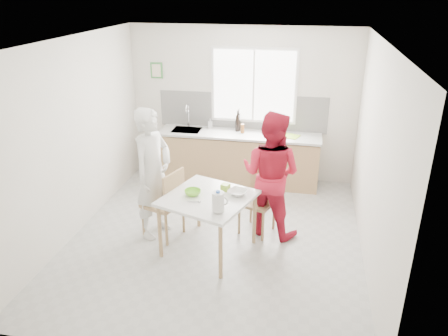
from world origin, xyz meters
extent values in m
plane|color=#B7B7B2|center=(0.00, 0.00, 0.00)|extent=(4.50, 4.50, 0.00)
plane|color=silver|center=(0.00, 2.25, 1.35)|extent=(4.00, 0.00, 4.00)
plane|color=silver|center=(0.00, -2.25, 1.35)|extent=(4.00, 0.00, 4.00)
plane|color=silver|center=(-2.00, 0.00, 1.35)|extent=(0.00, 4.50, 4.50)
plane|color=silver|center=(2.00, 0.00, 1.35)|extent=(0.00, 4.50, 4.50)
plane|color=white|center=(0.00, 0.00, 2.70)|extent=(4.50, 4.50, 0.00)
cube|color=white|center=(0.20, 2.23, 1.70)|extent=(1.50, 0.03, 1.30)
cube|color=white|center=(0.20, 2.21, 1.70)|extent=(1.40, 0.02, 1.20)
cube|color=white|center=(0.20, 2.21, 1.70)|extent=(0.03, 0.03, 1.20)
cube|color=white|center=(0.00, 2.24, 1.23)|extent=(3.00, 0.02, 0.65)
cube|color=#419044|center=(-1.55, 2.23, 1.90)|extent=(0.22, 0.02, 0.28)
cube|color=beige|center=(-1.55, 2.22, 1.90)|extent=(0.16, 0.01, 0.22)
cube|color=tan|center=(0.00, 1.95, 0.43)|extent=(2.80, 0.60, 0.86)
cube|color=#3F3326|center=(0.00, 1.95, 0.05)|extent=(2.80, 0.54, 0.10)
cube|color=silver|center=(0.00, 1.95, 0.90)|extent=(2.84, 0.64, 0.04)
cube|color=#A5A5AA|center=(-0.95, 1.95, 0.91)|extent=(0.50, 0.40, 0.03)
cylinder|color=silver|center=(-0.95, 2.11, 1.10)|extent=(0.02, 0.02, 0.36)
torus|color=silver|center=(-0.95, 2.04, 1.28)|extent=(0.02, 0.18, 0.18)
cube|color=white|center=(-0.03, -0.31, 0.78)|extent=(1.31, 1.31, 0.04)
cylinder|color=tan|center=(-0.61, -0.60, 0.37)|extent=(0.05, 0.05, 0.73)
cylinder|color=tan|center=(-0.32, 0.26, 0.37)|extent=(0.05, 0.05, 0.73)
cylinder|color=tan|center=(0.25, -0.89, 0.37)|extent=(0.05, 0.05, 0.73)
cylinder|color=tan|center=(0.54, -0.03, 0.37)|extent=(0.05, 0.05, 0.73)
cube|color=tan|center=(-0.74, -0.07, 0.50)|extent=(0.60, 0.60, 0.04)
cube|color=tan|center=(-0.54, -0.14, 0.77)|extent=(0.18, 0.43, 0.49)
cylinder|color=tan|center=(-0.87, 0.18, 0.24)|extent=(0.04, 0.04, 0.48)
cylinder|color=tan|center=(-1.00, -0.20, 0.24)|extent=(0.04, 0.04, 0.48)
cylinder|color=tan|center=(-0.49, 0.05, 0.24)|extent=(0.04, 0.04, 0.48)
cylinder|color=tan|center=(-0.62, -0.33, 0.24)|extent=(0.04, 0.04, 0.48)
cube|color=tan|center=(0.54, 0.28, 0.47)|extent=(0.55, 0.55, 0.04)
cube|color=tan|center=(0.60, 0.47, 0.72)|extent=(0.40, 0.16, 0.46)
cylinder|color=tan|center=(0.30, 0.17, 0.22)|extent=(0.04, 0.04, 0.45)
cylinder|color=tan|center=(0.66, 0.04, 0.22)|extent=(0.04, 0.04, 0.45)
cylinder|color=tan|center=(0.42, 0.52, 0.22)|extent=(0.04, 0.04, 0.45)
cylinder|color=tan|center=(0.78, 0.40, 0.22)|extent=(0.04, 0.04, 0.45)
imported|color=white|center=(-0.87, -0.03, 0.93)|extent=(0.64, 0.78, 1.85)
imported|color=red|center=(0.71, 0.33, 0.90)|extent=(1.05, 0.93, 1.80)
imported|color=#7EDA32|center=(-0.24, -0.30, 0.83)|extent=(0.27, 0.27, 0.07)
imported|color=white|center=(0.33, -0.18, 0.83)|extent=(0.31, 0.31, 0.06)
cylinder|color=white|center=(0.18, -0.68, 0.94)|extent=(0.15, 0.15, 0.24)
cylinder|color=blue|center=(0.18, -0.68, 1.06)|extent=(0.05, 0.05, 0.03)
torus|color=white|center=(0.25, -0.68, 0.95)|extent=(0.11, 0.06, 0.11)
cube|color=#92C72D|center=(0.15, -0.08, 0.84)|extent=(0.13, 0.13, 0.09)
cylinder|color=#A5A5AA|center=(-0.18, -0.50, 0.81)|extent=(0.16, 0.02, 0.01)
cube|color=#92C22C|center=(0.86, 1.95, 0.93)|extent=(0.42, 0.36, 0.01)
cylinder|color=black|center=(-0.04, 2.09, 1.08)|extent=(0.07, 0.07, 0.32)
cylinder|color=black|center=(-0.05, 2.05, 1.07)|extent=(0.07, 0.07, 0.30)
cylinder|color=brown|center=(0.05, 1.97, 1.00)|extent=(0.06, 0.06, 0.16)
imported|color=#999999|center=(-0.56, 2.15, 1.00)|extent=(0.09, 0.09, 0.17)
camera|label=1|loc=(1.15, -5.20, 3.33)|focal=35.00mm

